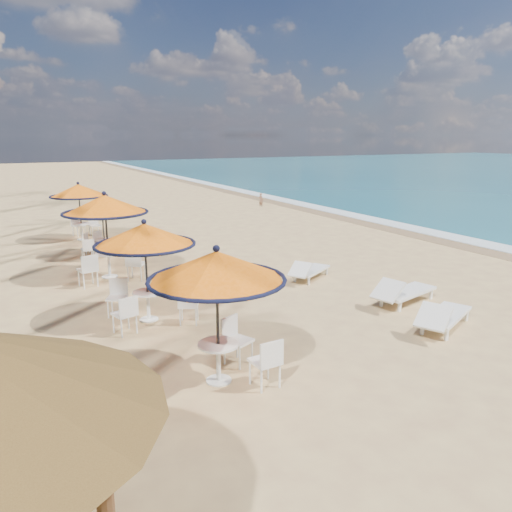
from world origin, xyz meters
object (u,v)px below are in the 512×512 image
Objects in this scene: station_4 at (80,195)px; lounger_mid at (403,291)px; station_3 at (100,213)px; lounger_far at (309,270)px; lounger_near at (443,316)px; station_0 at (221,278)px; station_1 at (144,247)px; station_2 at (106,213)px.

station_4 reaches higher than lounger_mid.
station_3 is 10.86m from lounger_mid.
station_3 is 7.90m from lounger_far.
station_4 is (-0.16, 3.50, 0.26)m from station_3.
station_4 is at bearing 87.71° from lounger_far.
lounger_near is at bearing -69.08° from station_4.
lounger_mid is (5.81, 1.61, -1.55)m from station_0.
lounger_far is (4.91, -6.05, -1.29)m from station_3.
station_1 reaches higher than lounger_far.
station_1 is at bearing -92.98° from station_3.
station_2 is at bearing -97.37° from station_3.
station_1 is 0.91× the size of station_2.
station_0 is 1.15× the size of lounger_near.
station_1 is 6.62m from lounger_mid.
lounger_mid is (6.16, -1.94, -1.43)m from station_1.
station_0 is at bearing 154.11° from lounger_near.
station_0 is 1.03× the size of station_1.
station_1 is 10.66m from station_4.
station_2 is at bearing 92.78° from station_0.
lounger_far is at bearing 92.29° from lounger_mid.
station_1 is 1.12× the size of lounger_near.
station_1 reaches higher than station_3.
station_0 is at bearing -87.22° from station_2.
station_1 is 7.17m from station_3.
lounger_far is (-0.88, 3.05, -0.05)m from lounger_mid.
station_4 is 1.10× the size of lounger_mid.
station_1 reaches higher than lounger_mid.
station_3 is at bearing 82.63° from station_2.
station_4 is (0.21, 10.66, 0.07)m from station_1.
lounger_near is at bearing -118.78° from lounger_mid.
station_1 reaches higher than lounger_near.
station_4 is at bearing 90.56° from station_0.
station_0 is at bearing -90.10° from station_3.
lounger_far is at bearing 11.82° from station_1.
station_0 is at bearing -178.39° from lounger_mid.
lounger_mid reaches higher than lounger_near.
station_0 reaches higher than station_4.
lounger_far is (5.07, -9.55, -1.55)m from station_4.
lounger_near is 0.98× the size of lounger_mid.
station_0 is at bearing -89.44° from station_4.
lounger_far is (5.28, 1.11, -1.48)m from station_1.
station_4 is at bearing 92.59° from station_3.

